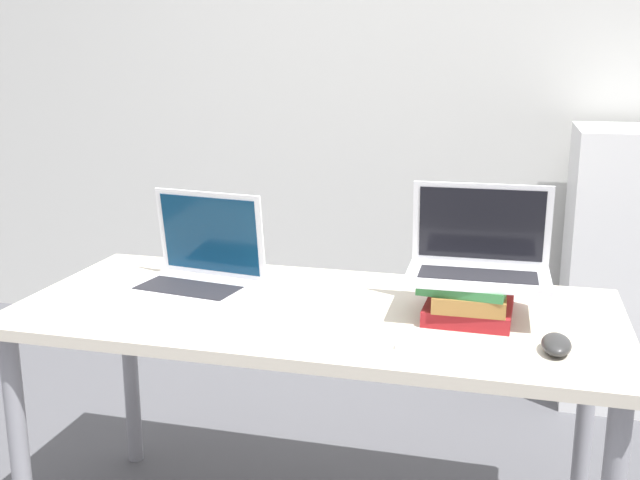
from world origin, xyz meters
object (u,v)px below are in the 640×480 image
Objects in this scene: book_stack at (469,297)px; laptop_left at (197,270)px; wireless_keyboard at (460,345)px; mouse at (556,344)px; mini_fridge at (628,265)px; laptop_on_books at (479,259)px.

laptop_left is at bearing 177.30° from book_stack.
laptop_left is 1.32× the size of wireless_keyboard.
book_stack is at bearing 135.60° from mouse.
wireless_keyboard is at bearing -110.63° from mini_fridge.
mini_fridge is at bearing 76.47° from mouse.
laptop_left is 1.79m from mini_fridge.
wireless_keyboard is (0.75, -0.26, -0.05)m from laptop_left.
laptop_left is at bearing 178.19° from laptop_on_books.
wireless_keyboard is 0.21m from mouse.
laptop_left reaches higher than mouse.
laptop_left reaches higher than book_stack.
mouse is at bearing -103.53° from mini_fridge.
mouse is (0.95, -0.23, -0.03)m from laptop_left.
laptop_on_books is at bearing -113.28° from mini_fridge.
laptop_on_books reaches higher than book_stack.
book_stack is 0.23m from wireless_keyboard.
laptop_on_books reaches higher than mouse.
book_stack is at bearing 89.11° from wireless_keyboard.
book_stack is 0.25× the size of mini_fridge.
laptop_on_books reaches higher than laptop_left.
laptop_left is 0.34× the size of mini_fridge.
mini_fridge is (0.55, 1.25, -0.22)m from book_stack.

